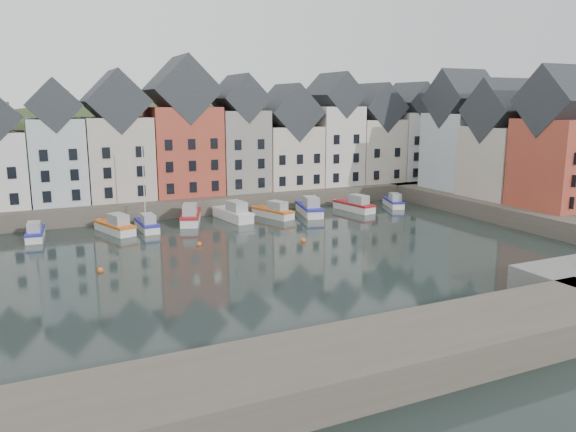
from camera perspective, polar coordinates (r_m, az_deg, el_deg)
ground at (r=50.19m, az=-1.99°, el=-4.61°), size 260.00×260.00×0.00m
far_quay at (r=77.77m, az=-10.81°, el=1.74°), size 90.00×16.00×2.00m
right_quay at (r=74.47m, az=24.11°, el=0.50°), size 14.00×54.00×2.00m
near_wall at (r=27.31m, az=-2.96°, el=-16.76°), size 50.00×6.00×2.00m
hillside at (r=106.95m, az=-13.99°, el=-6.18°), size 153.60×70.40×64.00m
far_terrace at (r=75.81m, az=-8.28°, el=7.58°), size 72.37×8.16×17.78m
right_terrace at (r=76.15m, az=21.20°, el=6.97°), size 8.30×24.25×16.36m
mooring_buoys at (r=53.65m, az=-8.20°, el=-3.49°), size 20.50×5.50×0.50m
boat_b at (r=63.64m, az=-24.31°, el=-1.60°), size 2.16×5.54×2.08m
boat_c at (r=63.48m, az=-17.13°, el=-1.02°), size 3.79×6.53×2.40m
boat_d at (r=63.84m, az=-14.12°, el=-0.81°), size 1.81×5.57×10.59m
boat_e at (r=66.67m, az=-9.87°, el=-0.04°), size 4.19×7.04×2.58m
boat_f at (r=67.56m, az=-5.56°, el=0.25°), size 3.11×7.14×2.65m
boat_g at (r=68.84m, az=-1.46°, el=0.42°), size 3.68×6.28×2.30m
boat_h at (r=70.50m, az=2.21°, el=0.76°), size 3.67×7.14×2.62m
boat_i at (r=73.38m, az=6.81°, el=1.06°), size 3.05×6.55×2.42m
boat_j at (r=77.40m, az=10.68°, el=1.41°), size 3.43×5.64×2.07m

